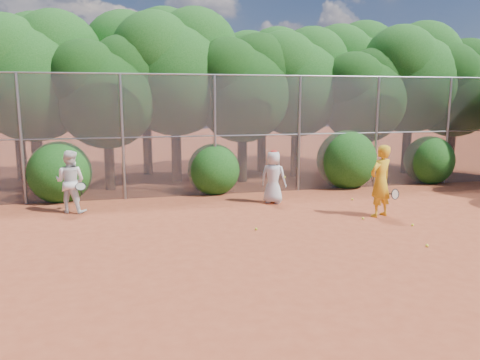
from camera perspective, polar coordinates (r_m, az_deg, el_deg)
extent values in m
plane|color=#9E4023|center=(10.70, 8.53, -7.87)|extent=(80.00, 80.00, 0.00)
cylinder|color=gray|center=(15.74, -25.13, 4.47)|extent=(0.09, 0.09, 4.00)
cylinder|color=gray|center=(15.44, -14.12, 5.02)|extent=(0.09, 0.09, 4.00)
cylinder|color=gray|center=(15.72, -3.08, 5.40)|extent=(0.09, 0.09, 4.00)
cylinder|color=gray|center=(16.55, 7.23, 5.56)|extent=(0.09, 0.09, 4.00)
cylinder|color=gray|center=(17.85, 16.29, 5.56)|extent=(0.09, 0.09, 4.00)
cylinder|color=gray|center=(19.52, 23.97, 5.45)|extent=(0.09, 0.09, 4.00)
cylinder|color=gray|center=(15.91, 0.48, 12.67)|extent=(20.00, 0.05, 0.05)
cylinder|color=gray|center=(15.94, 0.47, 5.47)|extent=(20.00, 0.04, 0.04)
cube|color=slate|center=(15.94, 0.47, 5.47)|extent=(20.00, 0.02, 4.00)
cylinder|color=black|center=(18.26, -23.47, 2.89)|extent=(0.38, 0.38, 2.52)
sphere|color=#144812|center=(18.16, -24.02, 10.64)|extent=(4.03, 4.03, 4.03)
sphere|color=#144812|center=(18.49, -21.50, 13.92)|extent=(3.23, 3.23, 3.23)
sphere|color=#144812|center=(18.03, -26.64, 13.03)|extent=(3.02, 3.02, 3.02)
cylinder|color=black|center=(17.34, -15.64, 2.43)|extent=(0.36, 0.36, 2.17)
sphere|color=black|center=(17.20, -15.98, 9.47)|extent=(3.47, 3.47, 3.47)
sphere|color=black|center=(17.56, -13.76, 12.40)|extent=(2.78, 2.78, 2.78)
sphere|color=black|center=(16.98, -18.21, 11.70)|extent=(2.60, 2.60, 2.60)
cylinder|color=black|center=(18.40, -7.78, 3.90)|extent=(0.39, 0.39, 2.66)
sphere|color=#144812|center=(18.31, -7.97, 12.03)|extent=(4.26, 4.26, 4.26)
sphere|color=#144812|center=(18.91, -5.54, 15.25)|extent=(3.40, 3.40, 3.40)
sphere|color=#144812|center=(17.98, -10.37, 14.73)|extent=(3.19, 3.19, 3.19)
cylinder|color=black|center=(18.27, 0.27, 3.34)|extent=(0.37, 0.37, 2.27)
sphere|color=black|center=(18.15, 0.28, 10.35)|extent=(3.64, 3.64, 3.64)
sphere|color=black|center=(18.71, 2.22, 13.12)|extent=(2.91, 2.91, 2.91)
sphere|color=black|center=(17.75, -1.54, 12.70)|extent=(2.73, 2.73, 2.73)
cylinder|color=black|center=(19.77, 6.76, 4.03)|extent=(0.38, 0.38, 2.45)
sphere|color=#144812|center=(19.66, 6.91, 11.01)|extent=(3.92, 3.92, 3.92)
sphere|color=#144812|center=(20.36, 8.69, 13.69)|extent=(3.14, 3.14, 3.14)
sphere|color=#144812|center=(19.18, 5.31, 13.41)|extent=(2.94, 2.94, 2.94)
cylinder|color=black|center=(19.91, 14.53, 3.32)|extent=(0.36, 0.36, 2.10)
sphere|color=black|center=(19.79, 14.80, 9.25)|extent=(3.36, 3.36, 3.36)
sphere|color=black|center=(20.42, 16.14, 11.56)|extent=(2.69, 2.69, 2.69)
sphere|color=black|center=(19.30, 13.69, 11.28)|extent=(2.52, 2.52, 2.52)
cylinder|color=black|center=(21.69, 19.65, 4.23)|extent=(0.39, 0.39, 2.59)
sphere|color=#144812|center=(21.60, 20.05, 10.94)|extent=(4.14, 4.14, 4.14)
sphere|color=#144812|center=(22.46, 21.42, 13.45)|extent=(3.32, 3.32, 3.32)
sphere|color=#144812|center=(20.99, 18.98, 13.31)|extent=(3.11, 3.11, 3.11)
cylinder|color=black|center=(22.62, 24.29, 3.79)|extent=(0.37, 0.37, 2.31)
sphere|color=black|center=(22.53, 24.70, 9.52)|extent=(3.70, 3.70, 3.70)
sphere|color=black|center=(23.30, 25.75, 11.71)|extent=(2.96, 2.96, 2.96)
sphere|color=black|center=(21.93, 23.95, 11.52)|extent=(2.77, 2.77, 2.77)
cylinder|color=black|center=(20.69, -25.19, 3.66)|extent=(0.39, 0.39, 2.62)
sphere|color=#144812|center=(20.61, -25.73, 10.78)|extent=(4.20, 4.20, 4.20)
sphere|color=#144812|center=(20.93, -23.41, 13.80)|extent=(3.36, 3.36, 3.36)
cylinder|color=black|center=(20.50, -11.24, 4.62)|extent=(0.40, 0.40, 2.80)
sphere|color=#144812|center=(20.43, -11.51, 12.30)|extent=(4.48, 4.48, 4.48)
sphere|color=#144812|center=(21.02, -9.14, 15.36)|extent=(3.58, 3.58, 3.58)
sphere|color=#144812|center=(20.14, -13.86, 14.80)|extent=(3.36, 3.36, 3.36)
cylinder|color=black|center=(20.95, 2.65, 4.53)|extent=(0.38, 0.38, 2.52)
sphere|color=#144812|center=(20.86, 2.71, 11.29)|extent=(4.03, 4.03, 4.03)
sphere|color=#144812|center=(21.53, 4.54, 13.92)|extent=(3.23, 3.23, 3.23)
sphere|color=#144812|center=(20.41, 1.02, 13.59)|extent=(3.02, 3.02, 3.02)
cylinder|color=black|center=(23.17, 13.00, 5.07)|extent=(0.40, 0.40, 2.73)
sphere|color=#144812|center=(23.10, 13.27, 11.69)|extent=(4.37, 4.37, 4.37)
sphere|color=#144812|center=(23.95, 14.80, 14.18)|extent=(3.49, 3.49, 3.49)
sphere|color=#144812|center=(22.52, 11.96, 14.02)|extent=(3.28, 3.28, 3.28)
sphere|color=#144812|center=(15.99, -21.15, 1.20)|extent=(2.00, 2.00, 2.00)
sphere|color=#144812|center=(16.14, -3.24, 1.58)|extent=(1.80, 1.80, 1.80)
sphere|color=#144812|center=(17.72, 12.86, 2.76)|extent=(2.20, 2.20, 2.20)
sphere|color=#144812|center=(19.56, 22.06, 2.49)|extent=(1.90, 1.90, 1.90)
imported|color=gold|center=(13.43, 16.76, -0.12)|extent=(0.85, 0.70, 2.00)
torus|color=black|center=(13.51, 18.40, -1.66)|extent=(0.31, 0.15, 0.30)
cylinder|color=black|center=(13.66, 17.70, -1.62)|extent=(0.11, 0.28, 0.07)
imported|color=silver|center=(14.57, 4.09, 0.35)|extent=(0.96, 0.89, 1.65)
ellipsoid|color=#A71D17|center=(14.46, 4.13, 3.42)|extent=(0.22, 0.22, 0.13)
sphere|color=yellow|center=(14.47, 5.47, 0.37)|extent=(0.07, 0.07, 0.07)
imported|color=white|center=(14.20, -19.99, -0.18)|extent=(1.06, 0.95, 1.80)
torus|color=black|center=(13.89, -18.86, -0.74)|extent=(0.32, 0.26, 0.22)
cylinder|color=black|center=(14.07, -18.81, -1.29)|extent=(0.04, 0.21, 0.23)
sphere|color=yellow|center=(12.87, 20.29, -5.16)|extent=(0.07, 0.07, 0.07)
sphere|color=yellow|center=(13.15, 14.77, -4.55)|extent=(0.07, 0.07, 0.07)
sphere|color=yellow|center=(11.24, 21.84, -7.43)|extent=(0.07, 0.07, 0.07)
sphere|color=yellow|center=(11.72, 1.99, -5.99)|extent=(0.07, 0.07, 0.07)
sphere|color=yellow|center=(15.50, 13.52, -2.29)|extent=(0.07, 0.07, 0.07)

